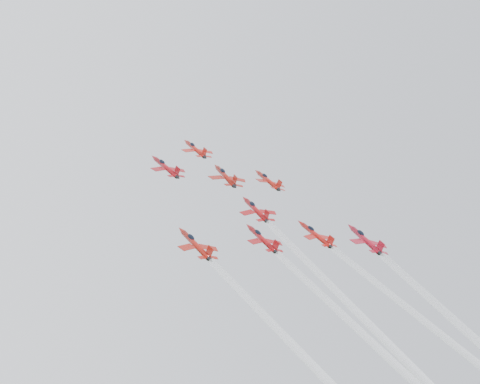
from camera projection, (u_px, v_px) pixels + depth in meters
jet_lead at (195, 149)px, 148.30m from camera, size 9.73×12.32×8.31m
jet_row2_left at (166, 167)px, 126.94m from camera, size 9.37×11.86×8.01m
jet_row2_center at (225, 176)px, 134.78m from camera, size 10.33×13.07×8.83m
jet_row2_right at (268, 180)px, 142.73m from camera, size 9.57×12.12×8.18m
jet_center at (395, 339)px, 85.90m from camera, size 9.20×84.98×54.62m
jet_rear_right at (475, 370)px, 84.72m from camera, size 8.86×81.83×52.60m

